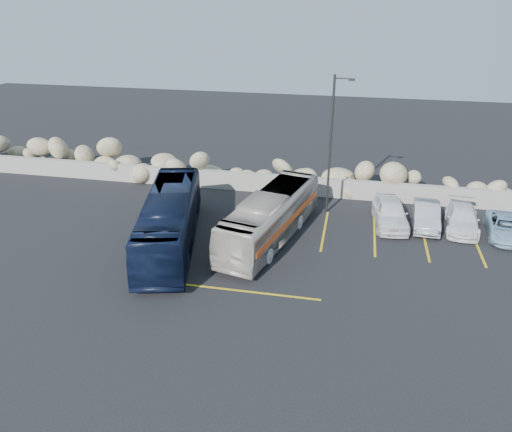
% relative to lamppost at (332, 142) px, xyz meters
% --- Properties ---
extents(ground, '(90.00, 90.00, 0.00)m').
position_rel_lamppost_xyz_m(ground, '(-2.56, -9.50, -4.30)').
color(ground, black).
rests_on(ground, ground).
extents(seawall, '(60.00, 0.40, 1.20)m').
position_rel_lamppost_xyz_m(seawall, '(-2.56, 2.50, -3.70)').
color(seawall, gray).
rests_on(seawall, ground).
extents(riprap_pile, '(54.00, 2.80, 2.60)m').
position_rel_lamppost_xyz_m(riprap_pile, '(-2.56, 3.70, -3.00)').
color(riprap_pile, '#948461').
rests_on(riprap_pile, ground).
extents(parking_lines, '(18.16, 9.36, 0.01)m').
position_rel_lamppost_xyz_m(parking_lines, '(2.09, -3.93, -4.29)').
color(parking_lines, gold).
rests_on(parking_lines, ground).
extents(lamppost, '(1.14, 0.18, 8.00)m').
position_rel_lamppost_xyz_m(lamppost, '(0.00, 0.00, 0.00)').
color(lamppost, '#2B2826').
rests_on(lamppost, ground).
extents(vintage_bus, '(4.21, 9.46, 2.57)m').
position_rel_lamppost_xyz_m(vintage_bus, '(-2.71, -4.08, -3.01)').
color(vintage_bus, '#BDB7AA').
rests_on(vintage_bus, ground).
extents(tour_coach, '(4.62, 10.31, 2.80)m').
position_rel_lamppost_xyz_m(tour_coach, '(-7.62, -5.76, -2.90)').
color(tour_coach, black).
rests_on(tour_coach, ground).
extents(car_a, '(2.14, 4.47, 1.47)m').
position_rel_lamppost_xyz_m(car_a, '(3.55, -1.01, -3.56)').
color(car_a, white).
rests_on(car_a, ground).
extents(car_b, '(1.58, 3.99, 1.29)m').
position_rel_lamppost_xyz_m(car_b, '(5.51, -0.79, -3.65)').
color(car_b, '#ABACB0').
rests_on(car_b, ground).
extents(car_c, '(2.08, 4.25, 1.19)m').
position_rel_lamppost_xyz_m(car_c, '(7.42, -0.74, -3.70)').
color(car_c, white).
rests_on(car_c, ground).
extents(car_d, '(2.12, 4.00, 1.07)m').
position_rel_lamppost_xyz_m(car_d, '(9.54, -1.27, -3.76)').
color(car_d, '#8FB3CB').
rests_on(car_d, ground).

